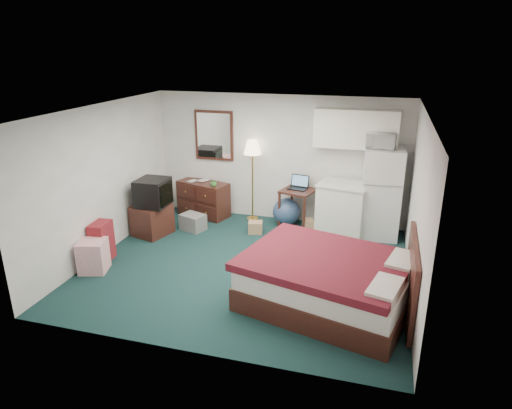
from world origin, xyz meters
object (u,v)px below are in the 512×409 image
(suitcase, at_px, (102,242))
(dresser, at_px, (204,199))
(kitchen_counter, at_px, (342,210))
(bed, at_px, (328,281))
(desk, at_px, (298,208))
(floor_lamp, at_px, (253,181))
(fridge, at_px, (381,193))
(tv_stand, at_px, (152,220))

(suitcase, bearing_deg, dresser, 66.24)
(kitchen_counter, xyz_separation_m, bed, (0.07, -2.56, -0.13))
(desk, relative_size, kitchen_counter, 0.79)
(floor_lamp, distance_m, kitchen_counter, 1.87)
(dresser, relative_size, floor_lamp, 0.64)
(kitchen_counter, bearing_deg, desk, -177.69)
(fridge, distance_m, bed, 2.75)
(dresser, bearing_deg, tv_stand, -97.62)
(kitchen_counter, bearing_deg, dresser, -172.89)
(floor_lamp, xyz_separation_m, kitchen_counter, (1.82, -0.25, -0.35))
(floor_lamp, distance_m, desk, 1.06)
(fridge, distance_m, tv_stand, 4.26)
(floor_lamp, xyz_separation_m, desk, (0.95, -0.12, -0.44))
(kitchen_counter, distance_m, suitcase, 4.31)
(floor_lamp, relative_size, desk, 2.19)
(fridge, bearing_deg, tv_stand, -168.37)
(floor_lamp, xyz_separation_m, tv_stand, (-1.60, -1.26, -0.53))
(fridge, bearing_deg, desk, 174.75)
(fridge, bearing_deg, suitcase, -155.36)
(desk, bearing_deg, fridge, 13.52)
(floor_lamp, xyz_separation_m, suitcase, (-1.86, -2.48, -0.49))
(desk, relative_size, suitcase, 1.13)
(dresser, bearing_deg, floor_lamp, 21.11)
(floor_lamp, xyz_separation_m, bed, (1.90, -2.81, -0.48))
(tv_stand, distance_m, suitcase, 1.25)
(floor_lamp, distance_m, suitcase, 3.14)
(bed, bearing_deg, dresser, 151.53)
(fridge, height_order, suitcase, fridge)
(desk, height_order, suitcase, desk)
(desk, xyz_separation_m, bed, (0.94, -2.69, -0.03))
(dresser, xyz_separation_m, tv_stand, (-0.55, -1.19, -0.08))
(bed, xyz_separation_m, tv_stand, (-3.49, 1.54, -0.06))
(floor_lamp, height_order, kitchen_counter, floor_lamp)
(floor_lamp, relative_size, bed, 0.76)
(kitchen_counter, height_order, bed, kitchen_counter)
(bed, height_order, suitcase, bed)
(desk, distance_m, tv_stand, 2.79)
(bed, height_order, tv_stand, bed)
(dresser, xyz_separation_m, fridge, (3.53, -0.10, 0.47))
(floor_lamp, distance_m, bed, 3.42)
(dresser, height_order, fridge, fridge)
(fridge, height_order, tv_stand, fridge)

